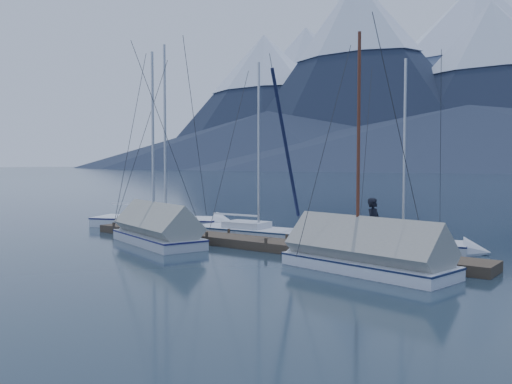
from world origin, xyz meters
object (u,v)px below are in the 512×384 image
Objects in this scene: sailboat_covered_near at (354,257)px; person at (374,225)px; sailboat_open_mid at (267,235)px; sailboat_open_left at (176,224)px; sailboat_open_right at (415,248)px; sailboat_covered_far at (153,233)px.

person is at bearing 94.49° from sailboat_covered_near.
sailboat_covered_near is at bearing -32.70° from sailboat_open_mid.
sailboat_open_left reaches higher than sailboat_open_right.
sailboat_covered_near is at bearing -174.13° from person.
sailboat_open_left is 5.62m from sailboat_covered_far.
sailboat_covered_near is (12.66, -4.59, 0.22)m from sailboat_open_left.
sailboat_covered_far reaches higher than sailboat_open_mid.
sailboat_covered_far reaches higher than sailboat_covered_near.
sailboat_open_mid is 7.52m from sailboat_covered_near.
sailboat_open_mid is 0.99× the size of sailboat_covered_far.
sailboat_open_left reaches higher than sailboat_covered_near.
sailboat_covered_far is at bearing -154.73° from sailboat_open_right.
sailboat_covered_far is at bearing -127.13° from sailboat_open_mid.
sailboat_open_mid is 1.05× the size of sailboat_covered_near.
sailboat_covered_far is 9.41m from person.
sailboat_open_left is 13.47m from sailboat_covered_near.
sailboat_open_right is (12.87, -0.02, -0.04)m from sailboat_open_left.
sailboat_covered_far reaches higher than sailboat_open_right.
sailboat_covered_far is at bearing -54.02° from sailboat_open_left.
person is at bearing -13.02° from sailboat_open_left.
sailboat_open_mid is 4.71× the size of person.
sailboat_open_mid is (6.33, -0.53, -0.03)m from sailboat_open_left.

